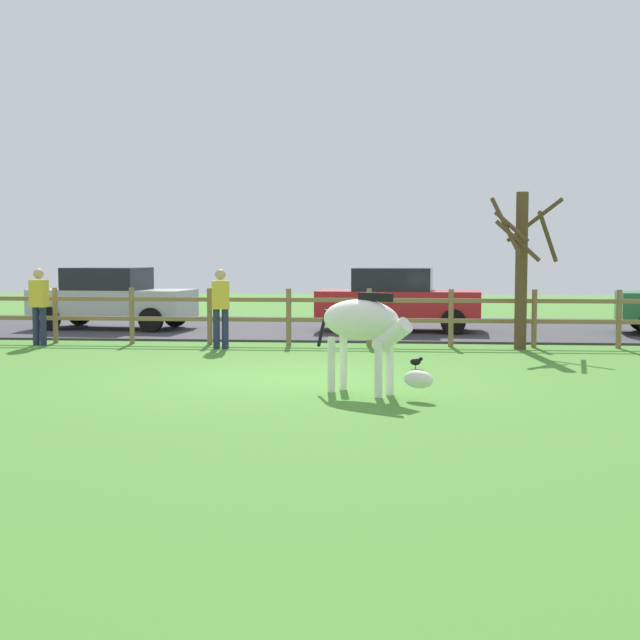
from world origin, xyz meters
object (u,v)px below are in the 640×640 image
at_px(parked_car_silver, 112,298).
at_px(visitor_right_of_tree, 221,305).
at_px(zebra, 365,328).
at_px(bare_tree, 522,263).
at_px(visitor_left_of_tree, 39,303).
at_px(crow_on_grass, 416,361).
at_px(parked_car_red, 397,299).

height_order(parked_car_silver, visitor_right_of_tree, visitor_right_of_tree).
bearing_deg(zebra, bare_tree, 64.71).
relative_size(visitor_left_of_tree, visitor_right_of_tree, 1.00).
bearing_deg(crow_on_grass, visitor_right_of_tree, 143.75).
bearing_deg(visitor_right_of_tree, bare_tree, 4.20).
bearing_deg(visitor_left_of_tree, zebra, -39.89).
height_order(bare_tree, crow_on_grass, bare_tree).
relative_size(zebra, visitor_right_of_tree, 1.03).
bearing_deg(bare_tree, zebra, -115.29).
distance_m(visitor_left_of_tree, visitor_right_of_tree, 4.01).
height_order(parked_car_silver, parked_car_red, same).
distance_m(bare_tree, crow_on_grass, 4.32).
relative_size(bare_tree, visitor_left_of_tree, 1.95).
xyz_separation_m(parked_car_red, visitor_left_of_tree, (-7.59, -3.85, 0.06)).
xyz_separation_m(zebra, visitor_left_of_tree, (-7.22, 6.04, -0.02)).
bearing_deg(parked_car_red, bare_tree, -55.53).
xyz_separation_m(zebra, parked_car_silver, (-6.90, 9.84, -0.08)).
relative_size(bare_tree, parked_car_red, 0.78).
bearing_deg(parked_car_silver, crow_on_grass, -42.55).
distance_m(bare_tree, zebra, 6.88).
bearing_deg(zebra, parked_car_silver, 125.06).
height_order(visitor_left_of_tree, visitor_right_of_tree, same).
relative_size(parked_car_red, visitor_left_of_tree, 2.50).
bearing_deg(parked_car_silver, visitor_right_of_tree, -48.17).
relative_size(bare_tree, zebra, 1.89).
height_order(bare_tree, visitor_left_of_tree, bare_tree).
relative_size(bare_tree, crow_on_grass, 14.90).
distance_m(parked_car_silver, visitor_left_of_tree, 3.81).
height_order(zebra, parked_car_silver, parked_car_silver).
height_order(bare_tree, zebra, bare_tree).
relative_size(zebra, parked_car_silver, 0.41).
distance_m(bare_tree, visitor_right_of_tree, 6.22).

